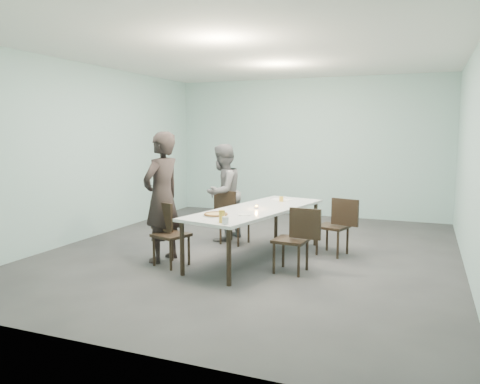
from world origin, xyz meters
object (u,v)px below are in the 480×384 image
at_px(chair_near_right, 297,236).
at_px(beer_glass, 222,216).
at_px(pizza, 216,214).
at_px(amber_tumbler, 281,199).
at_px(diner_near, 162,197).
at_px(diner_far, 223,192).
at_px(chair_far_right, 338,223).
at_px(chair_far_left, 231,213).
at_px(tealight, 256,208).
at_px(chair_near_left, 167,229).
at_px(table, 257,212).
at_px(water_tumbler, 225,220).
at_px(side_plate, 244,215).

bearing_deg(chair_near_right, beer_glass, 47.67).
height_order(pizza, amber_tumbler, amber_tumbler).
bearing_deg(diner_near, diner_far, -179.20).
height_order(chair_far_right, diner_near, diner_near).
distance_m(diner_near, pizza, 0.96).
height_order(chair_far_left, tealight, chair_far_left).
height_order(diner_far, amber_tumbler, diner_far).
bearing_deg(pizza, chair_near_right, 17.93).
bearing_deg(tealight, pizza, -113.49).
bearing_deg(tealight, chair_near_right, -28.94).
bearing_deg(chair_near_left, table, 52.50).
bearing_deg(chair_far_right, diner_far, 6.26).
bearing_deg(diner_far, tealight, 52.82).
xyz_separation_m(table, beer_glass, (-0.04, -1.17, 0.13)).
relative_size(pizza, water_tumbler, 3.78).
bearing_deg(chair_near_right, table, -27.79).
bearing_deg(chair_far_right, pizza, 61.01).
relative_size(chair_far_left, beer_glass, 5.80).
xyz_separation_m(diner_near, beer_glass, (1.19, -0.57, -0.10)).
distance_m(side_plate, water_tumbler, 0.66).
relative_size(table, tealight, 48.79).
relative_size(chair_far_right, water_tumbler, 9.67).
xyz_separation_m(chair_far_right, pizza, (-1.36, -1.40, 0.27)).
bearing_deg(diner_far, chair_near_left, 5.00).
xyz_separation_m(chair_far_left, diner_near, (-0.49, -1.36, 0.43)).
bearing_deg(table, chair_near_right, -32.34).
relative_size(diner_far, tealight, 29.35).
bearing_deg(diner_far, side_plate, 41.62).
height_order(chair_near_right, water_tumbler, chair_near_right).
xyz_separation_m(diner_near, amber_tumbler, (1.37, 1.35, -0.14)).
bearing_deg(side_plate, chair_near_right, 11.11).
bearing_deg(tealight, side_plate, -88.20).
distance_m(table, amber_tumbler, 0.78).
bearing_deg(water_tumbler, chair_near_right, 49.46).
bearing_deg(chair_near_left, pizza, 14.35).
bearing_deg(chair_near_left, water_tumbler, -7.04).
height_order(water_tumbler, amber_tumbler, water_tumbler).
distance_m(table, tealight, 0.11).
relative_size(table, diner_near, 1.47).
bearing_deg(chair_far_left, amber_tumbler, 8.88).
relative_size(beer_glass, amber_tumbler, 1.88).
distance_m(diner_far, tealight, 1.40).
bearing_deg(pizza, amber_tumbler, 74.23).
relative_size(chair_far_left, water_tumbler, 9.67).
distance_m(chair_near_right, diner_far, 2.20).
relative_size(chair_near_right, pizza, 2.56).
relative_size(chair_far_right, pizza, 2.56).
xyz_separation_m(beer_glass, water_tumbler, (0.08, -0.08, -0.03)).
bearing_deg(pizza, side_plate, 30.52).
bearing_deg(chair_far_right, chair_far_left, 10.43).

